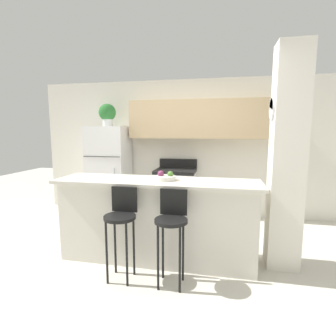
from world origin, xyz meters
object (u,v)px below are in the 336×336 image
at_px(bar_stool_right, 172,223).
at_px(potted_plant_on_fridge, 107,114).
at_px(fruit_bowl, 165,177).
at_px(refrigerator, 109,171).
at_px(bar_stool_left, 121,219).
at_px(stove_range, 175,193).

height_order(bar_stool_right, potted_plant_on_fridge, potted_plant_on_fridge).
distance_m(bar_stool_right, potted_plant_on_fridge, 2.93).
bearing_deg(bar_stool_right, fruit_bowl, 109.46).
height_order(refrigerator, potted_plant_on_fridge, potted_plant_on_fridge).
distance_m(refrigerator, fruit_bowl, 2.17).
distance_m(bar_stool_left, potted_plant_on_fridge, 2.66).
xyz_separation_m(refrigerator, bar_stool_right, (1.62, -2.09, -0.18)).
relative_size(potted_plant_on_fridge, fruit_bowl, 1.61).
bearing_deg(potted_plant_on_fridge, bar_stool_left, -62.88).
relative_size(stove_range, potted_plant_on_fridge, 2.56).
bearing_deg(fruit_bowl, bar_stool_right, -70.54).
xyz_separation_m(bar_stool_right, fruit_bowl, (-0.17, 0.49, 0.39)).
bearing_deg(bar_stool_left, bar_stool_right, 0.00).
bearing_deg(fruit_bowl, potted_plant_on_fridge, 132.14).
height_order(bar_stool_left, potted_plant_on_fridge, potted_plant_on_fridge).
relative_size(refrigerator, bar_stool_left, 1.69).
xyz_separation_m(refrigerator, bar_stool_left, (1.07, -2.09, -0.18)).
bearing_deg(bar_stool_left, potted_plant_on_fridge, 117.12).
bearing_deg(fruit_bowl, stove_range, 95.55).
distance_m(bar_stool_right, fruit_bowl, 0.64).
bearing_deg(refrigerator, potted_plant_on_fridge, 120.71).
relative_size(bar_stool_left, potted_plant_on_fridge, 2.39).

